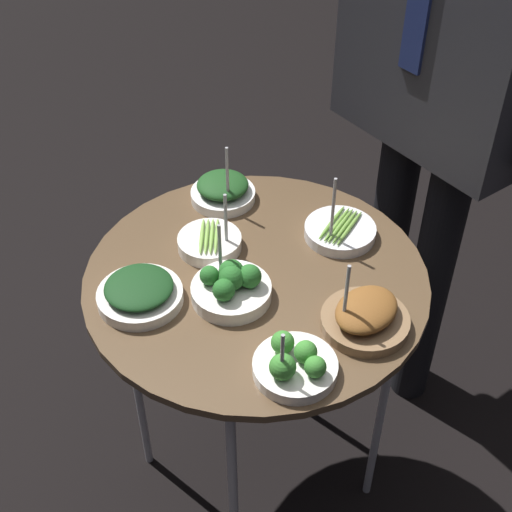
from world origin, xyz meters
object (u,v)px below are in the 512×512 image
serving_cart (256,292)px  bowl_asparagus_center (340,231)px  bowl_roast_back_right (365,316)px  bowl_broccoli_back_left (295,364)px  waiter_figure (450,41)px  bowl_asparagus_far_rim (210,242)px  bowl_broccoli_mid_right (231,286)px  bowl_spinach_front_right (140,293)px  bowl_spinach_near_rim (223,190)px

serving_cart → bowl_asparagus_center: bearing=88.1°
bowl_roast_back_right → bowl_broccoli_back_left: bearing=-86.3°
bowl_broccoli_back_left → waiter_figure: bearing=115.2°
bowl_broccoli_back_left → waiter_figure: (-0.31, 0.66, 0.31)m
bowl_asparagus_far_rim → bowl_broccoli_mid_right: (0.15, -0.05, 0.01)m
bowl_asparagus_far_rim → bowl_asparagus_center: 0.28m
serving_cart → bowl_roast_back_right: (0.24, 0.08, 0.08)m
waiter_figure → bowl_roast_back_right: bearing=-58.1°
waiter_figure → bowl_spinach_front_right: bearing=-90.9°
bowl_roast_back_right → bowl_spinach_front_right: (-0.31, -0.31, -0.00)m
waiter_figure → bowl_spinach_near_rim: bearing=-112.5°
bowl_spinach_near_rim → bowl_spinach_front_right: bearing=-60.3°
bowl_roast_back_right → bowl_spinach_front_right: 0.44m
bowl_roast_back_right → bowl_broccoli_back_left: bowl_roast_back_right is taller
bowl_asparagus_center → bowl_spinach_front_right: 0.46m
bowl_asparagus_center → bowl_broccoli_mid_right: size_ratio=1.11×
bowl_broccoli_back_left → serving_cart: bearing=158.7°
serving_cart → bowl_roast_back_right: 0.26m
bowl_roast_back_right → bowl_spinach_front_right: bearing=-134.8°
bowl_broccoli_mid_right → bowl_spinach_front_right: size_ratio=0.94×
bowl_broccoli_back_left → bowl_asparagus_far_rim: bearing=169.8°
bowl_spinach_front_right → bowl_broccoli_back_left: (0.32, 0.13, 0.00)m
bowl_asparagus_center → bowl_broccoli_mid_right: bowl_asparagus_center is taller
bowl_asparagus_far_rim → bowl_spinach_near_rim: size_ratio=0.88×
bowl_broccoli_mid_right → waiter_figure: (-0.09, 0.64, 0.30)m
bowl_asparagus_far_rim → bowl_broccoli_mid_right: 0.16m
bowl_roast_back_right → serving_cart: bearing=-161.1°
bowl_broccoli_mid_right → bowl_spinach_front_right: 0.18m
bowl_roast_back_right → bowl_asparagus_center: (-0.23, 0.14, -0.01)m
serving_cart → bowl_broccoli_mid_right: bowl_broccoli_mid_right is taller
bowl_spinach_near_rim → bowl_broccoli_back_left: bearing=-20.4°
serving_cart → bowl_spinach_near_rim: (-0.25, 0.09, 0.08)m
bowl_asparagus_center → bowl_roast_back_right: bearing=-31.1°
bowl_asparagus_center → bowl_spinach_near_rim: bowl_asparagus_center is taller
serving_cart → bowl_spinach_near_rim: bowl_spinach_near_rim is taller
bowl_roast_back_right → bowl_asparagus_far_rim: (-0.36, -0.11, -0.01)m
bowl_asparagus_center → bowl_spinach_near_rim: (-0.26, -0.13, 0.01)m
bowl_spinach_near_rim → bowl_spinach_front_right: 0.37m
bowl_roast_back_right → bowl_spinach_near_rim: (-0.49, 0.01, -0.00)m
serving_cart → bowl_asparagus_far_rim: bearing=-166.6°
bowl_roast_back_right → bowl_asparagus_far_rim: bowl_roast_back_right is taller
bowl_roast_back_right → bowl_asparagus_center: 0.27m
serving_cart → bowl_broccoli_back_left: (0.25, -0.10, 0.08)m
serving_cart → waiter_figure: waiter_figure is taller
bowl_broccoli_back_left → waiter_figure: 0.79m
waiter_figure → bowl_asparagus_far_rim: bearing=-96.5°
bowl_asparagus_center → bowl_broccoli_back_left: bearing=-52.7°
bowl_asparagus_far_rim → bowl_spinach_near_rim: 0.18m
bowl_asparagus_center → bowl_spinach_near_rim: 0.29m
bowl_broccoli_mid_right → bowl_asparagus_far_rim: bearing=162.2°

